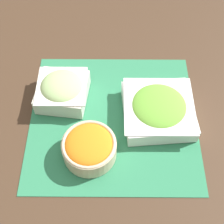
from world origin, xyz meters
name	(u,v)px	position (x,y,z in m)	size (l,w,h in m)	color
ground_plane	(112,119)	(0.00, 0.00, 0.00)	(3.00, 3.00, 0.00)	#422D1E
placemat	(112,118)	(0.00, 0.00, 0.00)	(0.46, 0.47, 0.00)	#2D7A51
carrot_bowl	(88,147)	(0.11, -0.06, 0.04)	(0.14, 0.14, 0.07)	beige
lettuce_bowl	(157,109)	(-0.01, 0.13, 0.04)	(0.20, 0.20, 0.06)	white
cucumber_bowl	(61,90)	(-0.07, -0.15, 0.04)	(0.15, 0.15, 0.08)	silver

